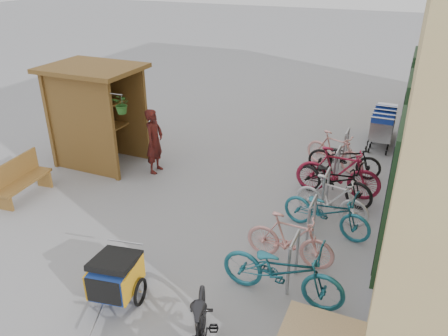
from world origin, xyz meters
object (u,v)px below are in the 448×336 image
at_px(bike_3, 332,199).
at_px(bike_0, 282,270).
at_px(bench, 20,179).
at_px(child_trailer, 115,275).
at_px(bike_4, 334,179).
at_px(kiosk, 93,102).
at_px(shopping_carts, 384,122).
at_px(bike_7, 335,151).
at_px(bike_6, 345,158).
at_px(bike_1, 290,239).
at_px(bike_2, 327,211).
at_px(bike_5, 338,172).
at_px(person_kiosk, 154,141).

bearing_deg(bike_3, bike_0, -174.27).
bearing_deg(bench, child_trailer, -31.75).
relative_size(bike_0, bike_4, 1.06).
distance_m(kiosk, shopping_carts, 7.57).
distance_m(bench, bike_7, 7.04).
distance_m(bike_3, bike_6, 2.04).
relative_size(shopping_carts, bike_1, 1.29).
xyz_separation_m(bench, bike_2, (6.15, 1.25, 0.00)).
xyz_separation_m(bench, child_trailer, (3.67, -1.75, -0.00)).
distance_m(bike_1, bike_5, 2.64).
distance_m(kiosk, child_trailer, 5.16).
bearing_deg(bike_6, bike_5, -178.80).
relative_size(bench, bike_5, 0.78).
xyz_separation_m(person_kiosk, bike_6, (4.12, 1.56, -0.33)).
bearing_deg(bike_4, bike_0, -163.93).
xyz_separation_m(person_kiosk, bike_2, (4.21, -0.94, -0.33)).
bearing_deg(bike_2, bike_3, 11.03).
distance_m(kiosk, bike_3, 5.87).
relative_size(kiosk, bike_6, 1.50).
xyz_separation_m(child_trailer, bike_1, (2.10, 1.87, 0.01)).
bearing_deg(bike_7, bike_1, -160.01).
bearing_deg(bike_2, kiosk, 92.98).
distance_m(bike_3, bike_5, 1.03).
distance_m(kiosk, bike_5, 5.82).
xyz_separation_m(shopping_carts, child_trailer, (-3.00, -7.94, -0.16)).
bearing_deg(bike_6, kiosk, 106.34).
bearing_deg(kiosk, person_kiosk, 4.60).
xyz_separation_m(child_trailer, bike_6, (2.38, 5.51, -0.00)).
bearing_deg(bike_6, bench, 121.59).
bearing_deg(child_trailer, bike_6, 56.79).
xyz_separation_m(kiosk, bike_2, (5.76, -0.82, -1.11)).
bearing_deg(bike_5, child_trailer, 150.89).
relative_size(shopping_carts, person_kiosk, 1.26).
bearing_deg(bike_0, person_kiosk, 55.16).
height_order(person_kiosk, bike_0, person_kiosk).
height_order(bike_1, bike_5, bike_5).
distance_m(bike_2, bike_3, 0.47).
height_order(kiosk, child_trailer, kiosk).
bearing_deg(shopping_carts, bike_3, -96.64).
height_order(shopping_carts, person_kiosk, person_kiosk).
relative_size(child_trailer, bike_3, 0.92).
bearing_deg(bike_4, kiosk, 113.12).
height_order(bench, child_trailer, bench).
bearing_deg(child_trailer, bike_1, 31.76).
distance_m(shopping_carts, bike_3, 4.50).
bearing_deg(kiosk, bike_5, 6.74).
xyz_separation_m(bike_2, bike_6, (-0.09, 2.51, -0.00)).
relative_size(shopping_carts, bike_7, 1.29).
xyz_separation_m(bench, person_kiosk, (1.94, 2.20, 0.33)).
distance_m(bike_2, bike_6, 2.51).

